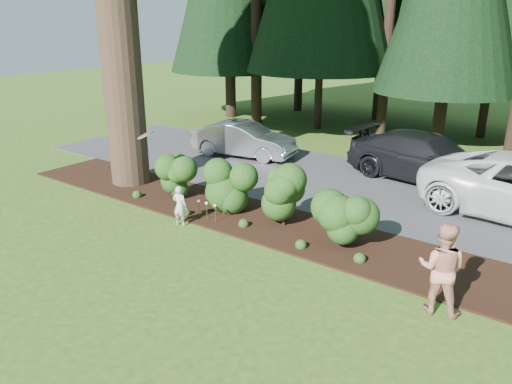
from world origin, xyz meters
TOP-DOWN VIEW (x-y plane):
  - ground at (0.00, 0.00)m, footprint 80.00×80.00m
  - mulch_bed at (0.00, 3.25)m, footprint 16.00×2.50m
  - driveway at (0.00, 7.50)m, footprint 22.00×6.00m
  - shrub_row at (0.77, 3.14)m, footprint 6.53×1.60m
  - lily_cluster at (-0.30, 2.40)m, footprint 0.69×0.09m
  - car_silver_wagon at (-3.60, 8.25)m, footprint 4.32×2.17m
  - car_dark_suv at (3.24, 9.42)m, footprint 5.60×2.76m
  - child at (-0.69, 1.78)m, footprint 0.45×0.35m
  - adult at (6.13, 1.69)m, footprint 0.95×0.79m
  - frisbee at (-1.95, 1.88)m, footprint 0.51×0.48m

SIDE VIEW (x-z plane):
  - ground at x=0.00m, z-range 0.00..0.00m
  - driveway at x=0.00m, z-range 0.00..0.03m
  - mulch_bed at x=0.00m, z-range 0.00..0.05m
  - lily_cluster at x=-0.30m, z-range 0.21..0.78m
  - child at x=-0.69m, z-range 0.00..1.10m
  - car_silver_wagon at x=-3.60m, z-range 0.03..1.39m
  - shrub_row at x=0.77m, z-range 0.00..1.61m
  - car_dark_suv at x=3.24m, z-range 0.03..1.60m
  - adult at x=6.13m, z-range 0.00..1.78m
  - frisbee at x=-1.95m, z-range 2.12..2.42m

